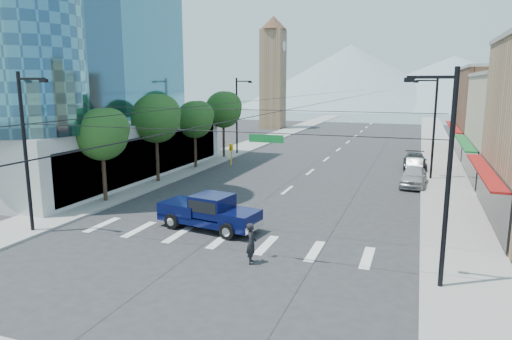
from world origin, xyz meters
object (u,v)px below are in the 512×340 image
object	(u,v)px
parked_car_near	(414,176)
parked_car_far	(415,161)
parked_car_mid	(414,166)
pickup_truck	(209,211)
pedestrian	(251,243)

from	to	relation	value
parked_car_near	parked_car_far	world-z (taller)	parked_car_near
parked_car_mid	pickup_truck	bearing A→B (deg)	-117.00
pickup_truck	parked_car_near	world-z (taller)	pickup_truck
pickup_truck	parked_car_mid	distance (m)	24.41
parked_car_mid	parked_car_far	bearing A→B (deg)	90.03
pedestrian	parked_car_near	bearing A→B (deg)	-34.97
pedestrian	parked_car_far	bearing A→B (deg)	-29.63
parked_car_near	parked_car_far	xyz separation A→B (m)	(-0.01, 8.17, -0.06)
pickup_truck	parked_car_mid	world-z (taller)	pickup_truck
pickup_truck	parked_car_far	distance (m)	26.44
pedestrian	parked_car_near	xyz separation A→B (m)	(6.90, 19.87, -0.14)
pickup_truck	parked_car_far	size ratio (longest dim) A/B	1.19
parked_car_near	parked_car_far	bearing A→B (deg)	93.27
parked_car_near	pickup_truck	bearing A→B (deg)	-121.55
pickup_truck	parked_car_far	bearing A→B (deg)	74.62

